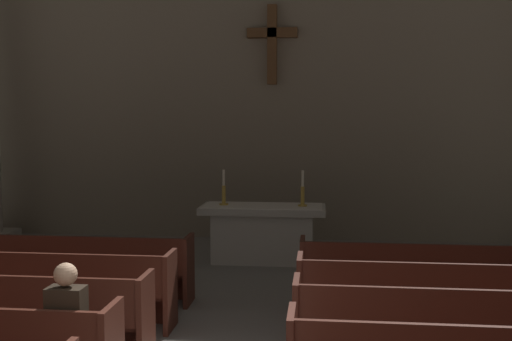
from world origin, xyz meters
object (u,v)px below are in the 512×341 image
object	(u,v)px
pew_right_row_3	(499,333)
altar	(263,232)
candlestick_right	(303,195)
candlestick_left	(224,194)
pew_right_row_4	(473,301)
pew_right_row_5	(453,278)
pew_left_row_4	(14,286)
lone_worshipper	(71,331)
pew_left_row_5	(51,266)

from	to	relation	value
pew_right_row_3	altar	xyz separation A→B (m)	(-2.74, 4.57, 0.06)
pew_right_row_3	candlestick_right	bearing A→B (deg)	114.09
candlestick_left	pew_right_row_4	bearing A→B (deg)	-45.98
pew_right_row_4	altar	size ratio (longest dim) A/B	1.82
pew_right_row_5	candlestick_right	xyz separation A→B (m)	(-2.04, 2.56, 0.73)
pew_left_row_4	altar	size ratio (longest dim) A/B	1.82
candlestick_right	lone_worshipper	distance (m)	5.87
pew_left_row_4	pew_left_row_5	distance (m)	1.01
pew_right_row_3	candlestick_left	bearing A→B (deg)	126.98
pew_right_row_3	pew_right_row_4	world-z (taller)	same
pew_right_row_4	lone_worshipper	xyz separation A→B (m)	(-3.90, -1.98, 0.22)
pew_left_row_4	altar	bearing A→B (deg)	52.41
altar	candlestick_right	size ratio (longest dim) A/B	3.50
altar	candlestick_right	world-z (taller)	candlestick_right
pew_right_row_5	candlestick_right	bearing A→B (deg)	128.66
pew_right_row_3	pew_right_row_4	xyz separation A→B (m)	(0.00, 1.01, 0.00)
pew_right_row_4	candlestick_left	bearing A→B (deg)	134.02
pew_left_row_4	pew_right_row_4	xyz separation A→B (m)	(5.49, 0.00, 0.00)
pew_left_row_5	candlestick_left	xyz separation A→B (m)	(2.04, 2.56, 0.73)
pew_right_row_5	candlestick_left	size ratio (longest dim) A/B	6.35
pew_left_row_4	lone_worshipper	xyz separation A→B (m)	(1.59, -1.98, 0.22)
pew_left_row_5	pew_left_row_4	bearing A→B (deg)	-90.00
pew_right_row_3	altar	bearing A→B (deg)	120.97
pew_right_row_5	lone_worshipper	bearing A→B (deg)	-142.51
pew_right_row_5	candlestick_right	size ratio (longest dim) A/B	6.35
pew_left_row_4	altar	world-z (taller)	altar
pew_left_row_5	lone_worshipper	size ratio (longest dim) A/B	3.03
candlestick_right	pew_right_row_4	bearing A→B (deg)	-60.16
pew_left_row_5	pew_right_row_4	bearing A→B (deg)	-10.42
altar	pew_left_row_5	bearing A→B (deg)	-137.04
pew_right_row_4	candlestick_left	world-z (taller)	candlestick_left
pew_left_row_5	lone_worshipper	xyz separation A→B (m)	(1.59, -2.99, 0.22)
candlestick_left	lone_worshipper	size ratio (longest dim) A/B	0.48
pew_left_row_5	pew_right_row_4	distance (m)	5.58
pew_left_row_4	candlestick_right	bearing A→B (deg)	45.98
lone_worshipper	pew_right_row_3	bearing A→B (deg)	13.98
pew_right_row_4	pew_right_row_5	bearing A→B (deg)	90.00
pew_right_row_4	pew_right_row_3	bearing A→B (deg)	-90.00
pew_left_row_5	candlestick_right	bearing A→B (deg)	36.57
pew_right_row_5	candlestick_left	xyz separation A→B (m)	(-3.44, 2.56, 0.73)
pew_left_row_5	pew_right_row_5	distance (m)	5.49
pew_right_row_5	lone_worshipper	world-z (taller)	lone_worshipper
pew_left_row_4	pew_right_row_5	bearing A→B (deg)	10.42
candlestick_left	pew_right_row_3	bearing A→B (deg)	-53.02
pew_right_row_4	pew_left_row_5	bearing A→B (deg)	169.58
pew_right_row_3	pew_right_row_4	bearing A→B (deg)	90.00
pew_right_row_3	pew_right_row_5	xyz separation A→B (m)	(0.00, 2.02, 0.00)
pew_right_row_4	pew_right_row_5	xyz separation A→B (m)	(0.00, 1.01, 0.00)
pew_left_row_4	candlestick_left	size ratio (longest dim) A/B	6.35
altar	candlestick_left	size ratio (longest dim) A/B	3.50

